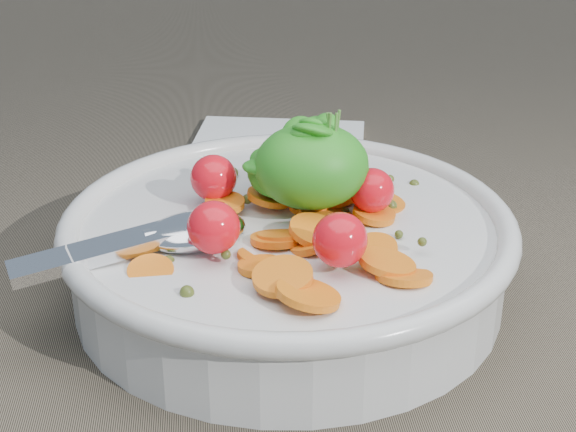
{
  "coord_description": "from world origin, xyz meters",
  "views": [
    {
      "loc": [
        -0.06,
        -0.52,
        0.3
      ],
      "look_at": [
        -0.01,
        -0.02,
        0.06
      ],
      "focal_mm": 55.0,
      "sensor_mm": 36.0,
      "label": 1
    }
  ],
  "objects": [
    {
      "name": "bowl",
      "position": [
        -0.01,
        -0.02,
        0.03
      ],
      "size": [
        0.31,
        0.29,
        0.12
      ],
      "color": "silver",
      "rests_on": "ground"
    },
    {
      "name": "napkin",
      "position": [
        0.0,
        0.24,
        0.0
      ],
      "size": [
        0.18,
        0.16,
        0.01
      ],
      "primitive_type": "cube",
      "rotation": [
        0.0,
        0.0,
        -0.19
      ],
      "color": "white",
      "rests_on": "ground"
    },
    {
      "name": "ground",
      "position": [
        0.0,
        0.0,
        0.0
      ],
      "size": [
        6.0,
        6.0,
        0.0
      ],
      "primitive_type": "plane",
      "color": "#6C604D",
      "rests_on": "ground"
    }
  ]
}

